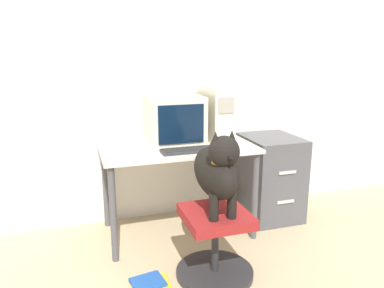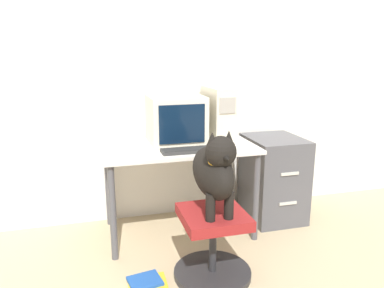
{
  "view_description": "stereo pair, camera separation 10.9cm",
  "coord_description": "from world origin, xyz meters",
  "px_view_note": "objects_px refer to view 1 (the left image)",
  "views": [
    {
      "loc": [
        -0.78,
        -2.47,
        1.5
      ],
      "look_at": [
        0.04,
        0.07,
        0.83
      ],
      "focal_mm": 35.0,
      "sensor_mm": 36.0,
      "label": 1
    },
    {
      "loc": [
        -0.68,
        -2.5,
        1.5
      ],
      "look_at": [
        0.04,
        0.07,
        0.83
      ],
      "focal_mm": 35.0,
      "sensor_mm": 36.0,
      "label": 2
    }
  ],
  "objects_px": {
    "office_chair": "(215,243)",
    "dog": "(217,170)",
    "pc_tower": "(216,113)",
    "keyboard": "(189,150)",
    "filing_cabinet": "(270,177)",
    "crt_monitor": "(174,120)",
    "book_stack_floor": "(149,283)"
  },
  "relations": [
    {
      "from": "keyboard",
      "to": "book_stack_floor",
      "type": "bearing_deg",
      "value": -132.19
    },
    {
      "from": "pc_tower",
      "to": "keyboard",
      "type": "bearing_deg",
      "value": -136.48
    },
    {
      "from": "crt_monitor",
      "to": "filing_cabinet",
      "type": "bearing_deg",
      "value": -3.24
    },
    {
      "from": "keyboard",
      "to": "book_stack_floor",
      "type": "distance_m",
      "value": 0.98
    },
    {
      "from": "crt_monitor",
      "to": "filing_cabinet",
      "type": "relative_size",
      "value": 0.59
    },
    {
      "from": "office_chair",
      "to": "dog",
      "type": "xyz_separation_m",
      "value": [
        0.0,
        -0.0,
        0.52
      ]
    },
    {
      "from": "dog",
      "to": "keyboard",
      "type": "bearing_deg",
      "value": 94.3
    },
    {
      "from": "book_stack_floor",
      "to": "filing_cabinet",
      "type": "bearing_deg",
      "value": 29.71
    },
    {
      "from": "dog",
      "to": "book_stack_floor",
      "type": "relative_size",
      "value": 2.18
    },
    {
      "from": "filing_cabinet",
      "to": "book_stack_floor",
      "type": "bearing_deg",
      "value": -150.29
    },
    {
      "from": "office_chair",
      "to": "crt_monitor",
      "type": "bearing_deg",
      "value": 94.36
    },
    {
      "from": "crt_monitor",
      "to": "filing_cabinet",
      "type": "xyz_separation_m",
      "value": [
        0.89,
        -0.05,
        -0.58
      ]
    },
    {
      "from": "pc_tower",
      "to": "book_stack_floor",
      "type": "xyz_separation_m",
      "value": [
        -0.76,
        -0.78,
        -0.97
      ]
    },
    {
      "from": "dog",
      "to": "filing_cabinet",
      "type": "distance_m",
      "value": 1.19
    },
    {
      "from": "dog",
      "to": "book_stack_floor",
      "type": "height_order",
      "value": "dog"
    },
    {
      "from": "crt_monitor",
      "to": "pc_tower",
      "type": "distance_m",
      "value": 0.37
    },
    {
      "from": "book_stack_floor",
      "to": "dog",
      "type": "bearing_deg",
      "value": -2.69
    },
    {
      "from": "keyboard",
      "to": "dog",
      "type": "xyz_separation_m",
      "value": [
        0.04,
        -0.48,
        -0.01
      ]
    },
    {
      "from": "office_chair",
      "to": "filing_cabinet",
      "type": "distance_m",
      "value": 1.13
    },
    {
      "from": "filing_cabinet",
      "to": "crt_monitor",
      "type": "bearing_deg",
      "value": 176.76
    },
    {
      "from": "pc_tower",
      "to": "office_chair",
      "type": "height_order",
      "value": "pc_tower"
    },
    {
      "from": "pc_tower",
      "to": "filing_cabinet",
      "type": "relative_size",
      "value": 0.61
    },
    {
      "from": "filing_cabinet",
      "to": "keyboard",
      "type": "bearing_deg",
      "value": -162.63
    },
    {
      "from": "office_chair",
      "to": "keyboard",
      "type": "bearing_deg",
      "value": 94.34
    },
    {
      "from": "crt_monitor",
      "to": "book_stack_floor",
      "type": "relative_size",
      "value": 1.71
    },
    {
      "from": "keyboard",
      "to": "dog",
      "type": "bearing_deg",
      "value": -85.7
    },
    {
      "from": "dog",
      "to": "book_stack_floor",
      "type": "bearing_deg",
      "value": 177.31
    },
    {
      "from": "crt_monitor",
      "to": "pc_tower",
      "type": "height_order",
      "value": "pc_tower"
    },
    {
      "from": "pc_tower",
      "to": "filing_cabinet",
      "type": "bearing_deg",
      "value": -5.6
    },
    {
      "from": "crt_monitor",
      "to": "filing_cabinet",
      "type": "height_order",
      "value": "crt_monitor"
    },
    {
      "from": "book_stack_floor",
      "to": "office_chair",
      "type": "bearing_deg",
      "value": -2.11
    },
    {
      "from": "pc_tower",
      "to": "keyboard",
      "type": "relative_size",
      "value": 1.08
    }
  ]
}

